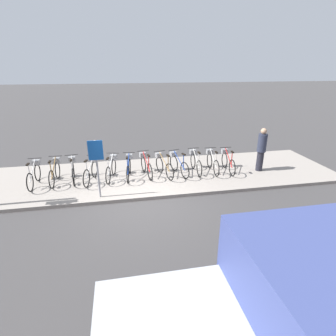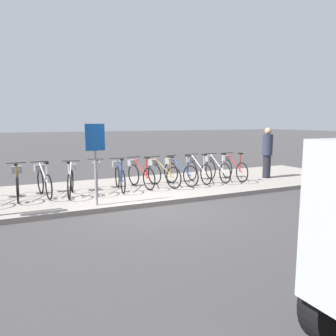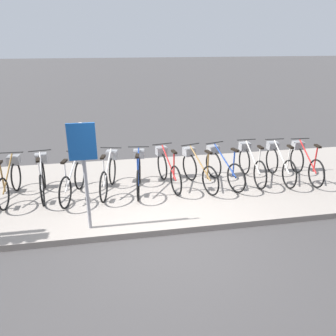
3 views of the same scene
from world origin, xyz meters
name	(u,v)px [view 3 (image 3 of 3)]	position (x,y,z in m)	size (l,w,h in m)	color
ground_plane	(167,236)	(0.00, 0.00, 0.00)	(120.00, 120.00, 0.00)	#423F3F
sidewalk	(153,188)	(0.00, 1.85, 0.06)	(15.47, 3.69, 0.12)	#9E9389
parked_bicycle_1	(11,178)	(-2.92, 1.81, 0.54)	(0.46, 1.51, 0.93)	black
parked_bicycle_2	(42,176)	(-2.31, 1.84, 0.54)	(0.46, 1.50, 0.93)	black
parked_bicycle_3	(74,177)	(-1.65, 1.66, 0.54)	(0.53, 1.48, 0.93)	black
parked_bicycle_4	(109,172)	(-0.94, 1.79, 0.54)	(0.50, 1.48, 0.93)	black
parked_bicycle_5	(139,171)	(-0.31, 1.74, 0.54)	(0.46, 1.50, 0.93)	black
parked_bicycle_6	(167,167)	(0.34, 1.85, 0.54)	(0.46, 1.50, 0.93)	black
parked_bicycle_7	(197,168)	(0.99, 1.70, 0.54)	(0.57, 1.46, 0.93)	black
parked_bicycle_8	(222,166)	(1.57, 1.74, 0.54)	(0.57, 1.46, 0.93)	black
parked_bicycle_9	(250,162)	(2.28, 1.83, 0.54)	(0.46, 1.51, 0.93)	black
parked_bicycle_10	(279,162)	(2.95, 1.75, 0.54)	(0.46, 1.51, 0.93)	black
parked_bicycle_11	(304,161)	(3.56, 1.69, 0.54)	(0.46, 1.51, 0.93)	black
sign_post	(84,159)	(-1.30, 0.29, 1.40)	(0.44, 0.07, 1.87)	#99999E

